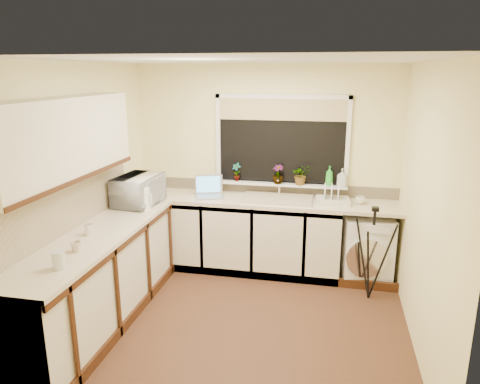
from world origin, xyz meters
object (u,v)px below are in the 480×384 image
kettle (142,199)px  cup_back (360,200)px  soap_bottle_clear (342,178)px  dish_rack (333,201)px  washing_machine (365,247)px  plant_a (237,172)px  tripod (372,254)px  glass_jug (59,260)px  cup_left (76,247)px  plant_d (301,175)px  steel_jar (89,230)px  soap_bottle_green (329,176)px  plant_c (278,174)px  laptop (209,191)px  microwave (139,190)px

kettle → cup_back: 2.44m
cup_back → soap_bottle_clear: bearing=139.4°
dish_rack → washing_machine: bearing=-2.8°
kettle → plant_a: size_ratio=1.04×
tripod → glass_jug: size_ratio=7.26×
dish_rack → cup_left: 2.82m
dish_rack → cup_left: cup_left is taller
cup_left → cup_back: bearing=38.9°
plant_d → soap_bottle_clear: size_ratio=1.12×
washing_machine → plant_d: size_ratio=3.24×
steel_jar → soap_bottle_green: 2.77m
soap_bottle_clear → plant_a: bearing=179.3°
plant_c → cup_left: 2.54m
glass_jug → cup_left: 0.34m
kettle → dish_rack: kettle is taller
steel_jar → plant_c: 2.31m
laptop → microwave: bearing=-163.0°
dish_rack → plant_c: plant_c is taller
kettle → cup_left: size_ratio=2.51×
dish_rack → soap_bottle_green: bearing=99.2°
glass_jug → plant_c: size_ratio=0.61×
glass_jug → cup_back: (2.33, 2.26, -0.03)m
glass_jug → plant_d: 2.94m
soap_bottle_green → soap_bottle_clear: soap_bottle_green is taller
plant_c → glass_jug: bearing=-119.4°
kettle → soap_bottle_clear: 2.31m
steel_jar → cup_back: 2.93m
microwave → soap_bottle_green: size_ratio=2.55×
glass_jug → soap_bottle_green: 3.16m
plant_c → microwave: bearing=-155.1°
kettle → glass_jug: bearing=-89.6°
plant_d → laptop: bearing=-169.4°
plant_a → soap_bottle_green: (1.12, 0.00, 0.00)m
laptop → steel_jar: 1.68m
plant_c → plant_d: plant_d is taller
kettle → steel_jar: kettle is taller
washing_machine → laptop: laptop is taller
steel_jar → cup_left: bearing=-75.0°
steel_jar → plant_c: bearing=48.2°
microwave → plant_d: size_ratio=2.49×
tripod → laptop: bearing=153.6°
laptop → cup_left: size_ratio=4.31×
kettle → plant_d: 1.87m
kettle → plant_c: size_ratio=1.01×
dish_rack → soap_bottle_green: (-0.05, 0.23, 0.24)m
washing_machine → kettle: 2.61m
kettle → microwave: 0.20m
microwave → laptop: bearing=-50.0°
washing_machine → soap_bottle_green: 0.93m
steel_jar → cup_left: size_ratio=1.11×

